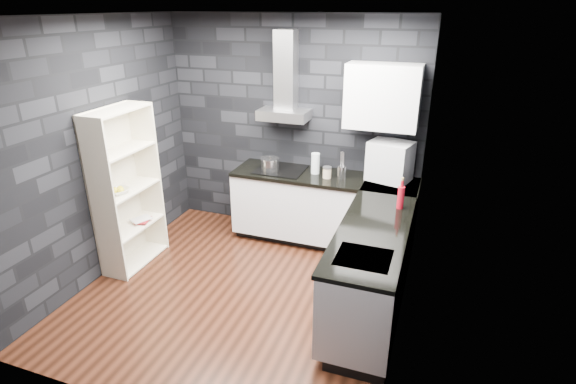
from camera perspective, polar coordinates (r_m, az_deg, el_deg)
The scene contains 28 objects.
ground at distance 4.85m, azimuth -5.82°, elevation -12.39°, with size 3.20×3.20×0.00m, color #3B1B10.
ceiling at distance 3.97m, azimuth -7.47°, elevation 21.39°, with size 3.20×3.20×0.00m, color silver.
wall_back at distance 5.66m, azimuth 0.65°, elevation 8.09°, with size 3.20×0.05×2.70m, color black.
wall_front at distance 2.99m, azimuth -20.26°, elevation -7.47°, with size 3.20×0.05×2.70m, color black.
wall_left at distance 5.12m, azimuth -23.21°, elevation 4.65°, with size 0.05×3.20×2.70m, color black.
wall_right at distance 3.83m, azimuth 15.90°, elevation -0.10°, with size 0.05×3.20×2.70m, color black.
toekick_back at distance 5.75m, azimuth 4.41°, elevation -5.70°, with size 2.18×0.50×0.10m, color black.
toekick_right at distance 4.58m, azimuth 10.58°, elevation -14.30°, with size 0.50×1.78×0.10m, color black.
counter_back_cab at distance 5.52m, azimuth 4.43°, elevation -1.96°, with size 2.20×0.60×0.76m, color white.
counter_right_cab at distance 4.34m, azimuth 10.46°, elevation -9.68°, with size 0.60×1.80×0.76m, color white.
counter_back_top at distance 5.36m, azimuth 4.53°, elevation 1.88°, with size 2.20×0.62×0.04m, color black.
counter_right_top at distance 4.15m, azimuth 10.72°, elevation -4.98°, with size 0.62×1.80×0.04m, color black.
counter_corner_top at distance 5.23m, azimuth 13.03°, elevation 0.83°, with size 0.62×0.62×0.04m, color black.
hood_body at distance 5.45m, azimuth -0.52°, elevation 9.79°, with size 0.60×0.34×0.12m, color #AAAAAE.
hood_chimney at distance 5.42m, azimuth -0.27°, elevation 15.21°, with size 0.24×0.20×0.90m, color #AAAAAE.
upper_cabinet at distance 5.11m, azimuth 11.92°, elevation 11.77°, with size 0.80×0.35×0.70m, color white.
cooktop at distance 5.51m, azimuth -0.96°, elevation 2.86°, with size 0.58×0.50×0.01m, color black.
sink_rim at distance 3.71m, azimuth 9.58°, elevation -8.24°, with size 0.44×0.40×0.01m, color #AAAAAE.
pot at distance 5.49m, azimuth -2.30°, elevation 3.53°, with size 0.22×0.22×0.13m, color #B0AFB3.
glass_vase at distance 5.38m, azimuth 3.49°, elevation 3.64°, with size 0.10×0.10×0.25m, color silver.
storage_jar at distance 5.26m, azimuth 4.98°, elevation 2.42°, with size 0.10×0.10×0.12m, color #C6B08E.
utensil_crock at distance 5.28m, azimuth 6.82°, elevation 2.53°, with size 0.11×0.11×0.14m, color #B0AFB3.
appliance_garage at distance 5.26m, azimuth 12.82°, elevation 3.82°, with size 0.46×0.36×0.46m, color silver.
red_bottle at distance 4.58m, azimuth 14.12°, elevation -0.69°, with size 0.07×0.07×0.23m, color #A30C1B.
bookshelf at distance 5.23m, azimuth -19.78°, elevation 0.27°, with size 0.34×0.80×1.80m, color #EDE3C7.
fruit_bowl at distance 5.13m, azimuth -20.73°, elevation 0.12°, with size 0.22×0.22×0.06m, color silver.
book_red at distance 5.44m, azimuth -18.78°, elevation -2.53°, with size 0.15×0.02×0.20m, color maroon.
book_second at distance 5.47m, azimuth -18.65°, elevation -2.11°, with size 0.16×0.02×0.22m, color #B2B2B2.
Camera 1 is at (1.77, -3.55, 2.78)m, focal length 28.00 mm.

